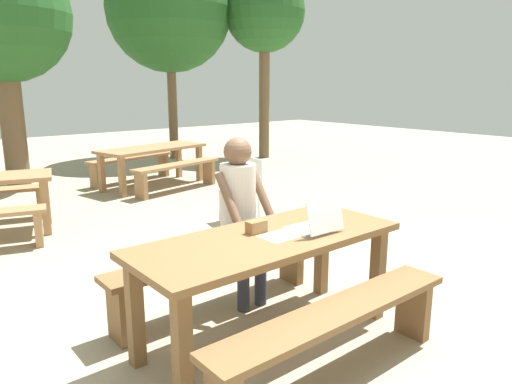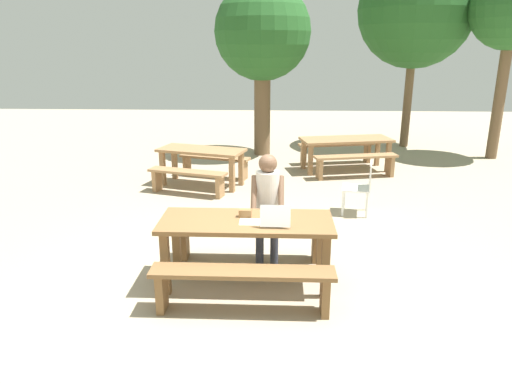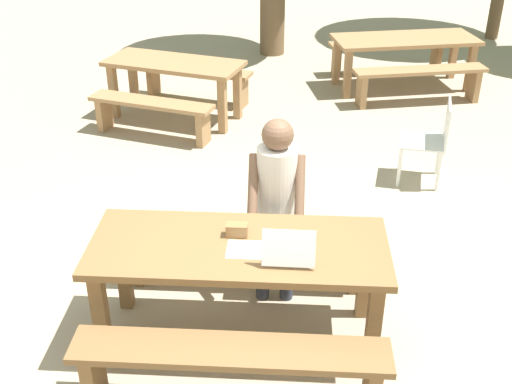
{
  "view_description": "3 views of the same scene",
  "coord_description": "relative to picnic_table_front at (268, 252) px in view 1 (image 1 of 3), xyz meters",
  "views": [
    {
      "loc": [
        -2.04,
        -2.36,
        1.8
      ],
      "look_at": [
        0.1,
        0.25,
        1.03
      ],
      "focal_mm": 33.39,
      "sensor_mm": 36.0,
      "label": 1
    },
    {
      "loc": [
        0.32,
        -4.97,
        2.65
      ],
      "look_at": [
        0.1,
        0.25,
        1.03
      ],
      "focal_mm": 33.41,
      "sensor_mm": 36.0,
      "label": 2
    },
    {
      "loc": [
        0.32,
        -3.41,
        3.06
      ],
      "look_at": [
        0.1,
        0.25,
        1.03
      ],
      "focal_mm": 44.69,
      "sensor_mm": 36.0,
      "label": 3
    }
  ],
  "objects": [
    {
      "name": "tree_rear",
      "position": [
        5.54,
        6.58,
        2.73
      ],
      "size": [
        1.89,
        1.89,
        4.38
      ],
      "color": "brown",
      "rests_on": "ground"
    },
    {
      "name": "laptop",
      "position": [
        0.32,
        -0.14,
        0.18
      ],
      "size": [
        0.33,
        0.3,
        0.25
      ],
      "rotation": [
        0.0,
        0.0,
        3.12
      ],
      "color": "white",
      "rests_on": "picnic_table_front"
    },
    {
      "name": "ground_plane",
      "position": [
        0.0,
        0.0,
        -0.66
      ],
      "size": [
        30.0,
        30.0,
        0.0
      ],
      "primitive_type": "plane",
      "color": "tan"
    },
    {
      "name": "picnic_table_rear",
      "position": [
        1.83,
        5.24,
        -0.06
      ],
      "size": [
        2.04,
        1.15,
        0.7
      ],
      "rotation": [
        0.0,
        0.0,
        0.21
      ],
      "color": "#9E754C",
      "rests_on": "ground"
    },
    {
      "name": "bench_rear_south",
      "position": [
        1.96,
        4.63,
        -0.31
      ],
      "size": [
        1.76,
        0.65,
        0.47
      ],
      "rotation": [
        0.0,
        0.0,
        0.21
      ],
      "color": "#9E754C",
      "rests_on": "ground"
    },
    {
      "name": "bench_near",
      "position": [
        0.0,
        -0.64,
        -0.3
      ],
      "size": [
        1.88,
        0.3,
        0.48
      ],
      "color": "brown",
      "rests_on": "ground"
    },
    {
      "name": "bench_far",
      "position": [
        0.0,
        0.64,
        -0.3
      ],
      "size": [
        1.88,
        0.3,
        0.48
      ],
      "color": "brown",
      "rests_on": "ground"
    },
    {
      "name": "picnic_table_front",
      "position": [
        0.0,
        0.0,
        0.0
      ],
      "size": [
        1.94,
        0.78,
        0.78
      ],
      "color": "brown",
      "rests_on": "ground"
    },
    {
      "name": "small_pouch",
      "position": [
        -0.02,
        0.1,
        0.16
      ],
      "size": [
        0.14,
        0.08,
        0.09
      ],
      "color": "olive",
      "rests_on": "picnic_table_front"
    },
    {
      "name": "person_seated",
      "position": [
        0.22,
        0.6,
        0.15
      ],
      "size": [
        0.4,
        0.4,
        1.38
      ],
      "color": "#333847",
      "rests_on": "ground"
    },
    {
      "name": "bench_rear_north",
      "position": [
        1.7,
        5.86,
        -0.31
      ],
      "size": [
        1.76,
        0.65,
        0.47
      ],
      "rotation": [
        0.0,
        0.0,
        0.21
      ],
      "color": "#9E754C",
      "rests_on": "ground"
    },
    {
      "name": "tree_left",
      "position": [
        3.77,
        7.89,
        2.81
      ],
      "size": [
        2.9,
        2.9,
        4.93
      ],
      "color": "brown",
      "rests_on": "ground"
    },
    {
      "name": "tree_right",
      "position": [
        -0.03,
        6.77,
        2.22
      ],
      "size": [
        2.28,
        2.28,
        4.07
      ],
      "color": "brown",
      "rests_on": "ground"
    },
    {
      "name": "paper_sheet",
      "position": [
        0.08,
        -0.06,
        0.12
      ],
      "size": [
        0.3,
        0.21,
        0.0
      ],
      "rotation": [
        0.0,
        0.0,
        0.0
      ],
      "color": "white",
      "rests_on": "picnic_table_front"
    },
    {
      "name": "plastic_chair",
      "position": [
        1.7,
        2.44,
        -0.2
      ],
      "size": [
        0.51,
        0.51,
        0.85
      ],
      "rotation": [
        0.0,
        0.0,
        4.53
      ],
      "color": "white",
      "rests_on": "ground"
    }
  ]
}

